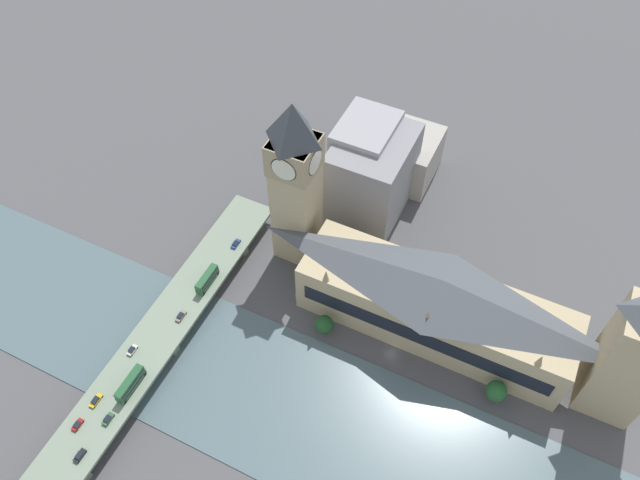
# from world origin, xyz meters

# --- Properties ---
(ground_plane) EXTENTS (600.00, 600.00, 0.00)m
(ground_plane) POSITION_xyz_m (0.00, 0.00, 0.00)
(ground_plane) COLOR #4C4C4F
(river_water) EXTENTS (48.55, 360.00, 0.30)m
(river_water) POSITION_xyz_m (-30.27, 0.00, 0.15)
(river_water) COLOR #4C6066
(river_water) RESTS_ON ground_plane
(parliament_hall) EXTENTS (24.33, 88.80, 28.07)m
(parliament_hall) POSITION_xyz_m (14.94, -8.00, 13.93)
(parliament_hall) COLOR tan
(parliament_hall) RESTS_ON ground_plane
(clock_tower) EXTENTS (14.77, 14.77, 68.16)m
(clock_tower) POSITION_xyz_m (25.63, 47.16, 36.79)
(clock_tower) COLOR tan
(clock_tower) RESTS_ON ground_plane
(victoria_tower) EXTENTS (16.72, 16.72, 56.56)m
(victoria_tower) POSITION_xyz_m (14.99, -64.76, 26.28)
(victoria_tower) COLOR tan
(victoria_tower) RESTS_ON ground_plane
(road_bridge) EXTENTS (129.09, 16.19, 6.35)m
(road_bridge) POSITION_xyz_m (-30.27, 70.01, 5.11)
(road_bridge) COLOR #5D6A59
(road_bridge) RESTS_ON ground_plane
(double_decker_bus_lead) EXTENTS (11.98, 2.64, 4.93)m
(double_decker_bus_lead) POSITION_xyz_m (-48.46, 66.26, 9.08)
(double_decker_bus_lead) COLOR #235B33
(double_decker_bus_lead) RESTS_ON road_bridge
(double_decker_bus_mid) EXTENTS (11.21, 2.58, 4.76)m
(double_decker_bus_mid) POSITION_xyz_m (-5.60, 65.95, 8.99)
(double_decker_bus_mid) COLOR #235B33
(double_decker_bus_mid) RESTS_ON road_bridge
(car_northbound_lead) EXTENTS (4.69, 1.81, 1.35)m
(car_northbound_lead) POSITION_xyz_m (-56.85, 73.32, 7.02)
(car_northbound_lead) COLOR gold
(car_northbound_lead) RESTS_ON road_bridge
(car_northbound_mid) EXTENTS (4.38, 1.85, 1.37)m
(car_northbound_mid) POSITION_xyz_m (-20.96, 66.78, 7.04)
(car_northbound_mid) COLOR slate
(car_northbound_mid) RESTS_ON road_bridge
(car_northbound_tail) EXTENTS (4.11, 1.79, 1.41)m
(car_northbound_tail) POSITION_xyz_m (-72.16, 66.91, 7.05)
(car_northbound_tail) COLOR black
(car_northbound_tail) RESTS_ON road_bridge
(car_southbound_lead) EXTENTS (3.85, 1.77, 1.52)m
(car_southbound_lead) POSITION_xyz_m (-38.24, 73.65, 7.09)
(car_southbound_lead) COLOR silver
(car_southbound_lead) RESTS_ON road_bridge
(car_southbound_mid) EXTENTS (4.35, 1.88, 1.25)m
(car_southbound_mid) POSITION_xyz_m (13.07, 65.93, 6.98)
(car_southbound_mid) COLOR navy
(car_southbound_mid) RESTS_ON road_bridge
(car_southbound_tail) EXTENTS (3.87, 1.77, 1.26)m
(car_southbound_tail) POSITION_xyz_m (-65.21, 73.40, 6.99)
(car_southbound_tail) COLOR maroon
(car_southbound_tail) RESTS_ON road_bridge
(car_southbound_extra) EXTENTS (3.99, 1.88, 1.41)m
(car_southbound_extra) POSITION_xyz_m (-59.94, 66.40, 7.06)
(car_southbound_extra) COLOR #2D5638
(car_southbound_extra) RESTS_ON road_bridge
(city_block_west) EXTENTS (33.56, 25.77, 33.92)m
(city_block_west) POSITION_xyz_m (56.56, 31.90, 16.96)
(city_block_west) COLOR gray
(city_block_west) RESTS_ON ground_plane
(city_block_center) EXTENTS (24.74, 19.43, 36.16)m
(city_block_center) POSITION_xyz_m (61.55, 37.08, 18.08)
(city_block_center) COLOR #939399
(city_block_center) RESTS_ON ground_plane
(city_block_east) EXTENTS (24.68, 20.16, 19.71)m
(city_block_east) POSITION_xyz_m (79.11, 24.32, 9.86)
(city_block_east) COLOR #A39E93
(city_block_east) RESTS_ON ground_plane
(tree_embankment_near) EXTENTS (6.17, 6.17, 8.20)m
(tree_embankment_near) POSITION_xyz_m (-2.20, 23.29, 5.09)
(tree_embankment_near) COLOR brown
(tree_embankment_near) RESTS_ON ground_plane
(tree_embankment_mid) EXTENTS (6.57, 6.57, 9.34)m
(tree_embankment_mid) POSITION_xyz_m (-1.04, -34.43, 6.03)
(tree_embankment_mid) COLOR brown
(tree_embankment_mid) RESTS_ON ground_plane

